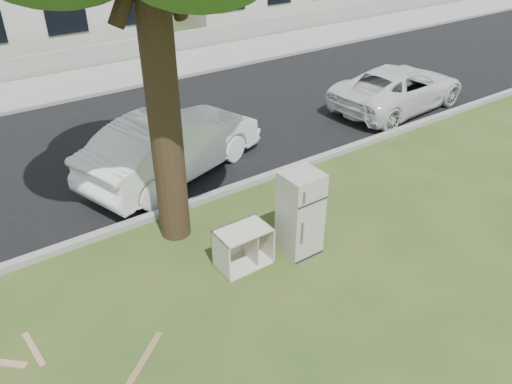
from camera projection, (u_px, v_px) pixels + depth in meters
ground at (248, 277)px, 8.16m from camera, size 120.00×120.00×0.00m
road at (114, 144)px, 12.36m from camera, size 120.00×7.00×0.01m
kerb_near at (179, 210)px, 9.88m from camera, size 120.00×0.18×0.12m
kerb_far at (70, 102)px, 14.86m from camera, size 120.00×0.18×0.12m
sidewalk at (56, 88)px, 15.87m from camera, size 120.00×2.80×0.01m
low_wall at (40, 64)px, 16.81m from camera, size 120.00×0.15×0.70m
fridge at (300, 213)px, 8.40m from camera, size 0.63×0.59×1.53m
cabinet at (243, 247)px, 8.28m from camera, size 0.90×0.56×0.70m
plank_a at (142, 363)px, 6.68m from camera, size 0.93×0.78×0.02m
plank_c at (34, 349)px, 6.89m from camera, size 0.15×0.74×0.02m
car_center at (173, 145)px, 10.75m from camera, size 4.58×2.80×1.43m
car_right at (399, 88)px, 14.11m from camera, size 4.51×2.39×1.21m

